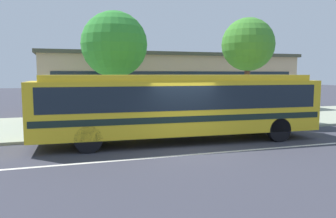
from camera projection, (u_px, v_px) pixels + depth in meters
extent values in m
plane|color=#363741|center=(186.00, 150.00, 12.37)|extent=(120.00, 120.00, 0.00)
cube|color=#979F88|center=(143.00, 122.00, 18.84)|extent=(60.00, 8.00, 0.12)
cube|color=silver|center=(194.00, 154.00, 11.61)|extent=(56.00, 0.16, 0.01)
cube|color=gold|center=(180.00, 106.00, 13.71)|extent=(11.88, 3.00, 2.12)
cube|color=gold|center=(180.00, 78.00, 13.59)|extent=(10.92, 2.66, 0.24)
cube|color=#19232D|center=(180.00, 96.00, 13.67)|extent=(11.17, 2.99, 0.93)
cube|color=black|center=(180.00, 115.00, 13.75)|extent=(11.64, 3.01, 0.24)
cube|color=#19232D|center=(301.00, 94.00, 15.18)|extent=(0.22, 2.16, 1.02)
cylinder|color=black|center=(253.00, 122.00, 15.90)|extent=(1.01, 0.33, 1.00)
cylinder|color=black|center=(279.00, 130.00, 13.81)|extent=(1.01, 0.33, 1.00)
cylinder|color=black|center=(87.00, 129.00, 13.88)|extent=(1.01, 0.33, 1.00)
cylinder|color=black|center=(88.00, 139.00, 11.80)|extent=(1.01, 0.33, 1.00)
cylinder|color=#2F3656|center=(237.00, 118.00, 17.33)|extent=(0.14, 0.14, 0.81)
cylinder|color=#2F3656|center=(234.00, 118.00, 17.38)|extent=(0.14, 0.14, 0.81)
cylinder|color=gold|center=(236.00, 104.00, 17.28)|extent=(0.47, 0.47, 0.62)
sphere|color=#E0AA65|center=(236.00, 96.00, 17.24)|extent=(0.23, 0.23, 0.23)
cylinder|color=#7E6860|center=(218.00, 119.00, 16.70)|extent=(0.14, 0.14, 0.86)
cylinder|color=#7E6860|center=(217.00, 119.00, 16.85)|extent=(0.14, 0.14, 0.86)
cylinder|color=purple|center=(218.00, 105.00, 16.70)|extent=(0.38, 0.38, 0.60)
sphere|color=#B48F8D|center=(218.00, 97.00, 16.66)|extent=(0.21, 0.21, 0.21)
cylinder|color=gray|center=(266.00, 102.00, 17.05)|extent=(0.08, 0.08, 2.56)
cube|color=yellow|center=(267.00, 81.00, 16.94)|extent=(0.04, 0.44, 0.56)
cylinder|color=brown|center=(115.00, 96.00, 17.59)|extent=(0.32, 0.32, 3.03)
sphere|color=#308831|center=(114.00, 44.00, 17.29)|extent=(3.46, 3.46, 3.46)
cylinder|color=brown|center=(247.00, 92.00, 18.71)|extent=(0.32, 0.32, 3.31)
sphere|color=#40882E|center=(248.00, 44.00, 18.42)|extent=(2.95, 2.95, 2.95)
cube|color=tan|center=(169.00, 84.00, 26.02)|extent=(18.90, 6.56, 4.10)
cube|color=#19232D|center=(183.00, 82.00, 22.87)|extent=(17.39, 0.04, 1.48)
cube|color=#414336|center=(169.00, 56.00, 25.79)|extent=(19.30, 6.96, 0.24)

